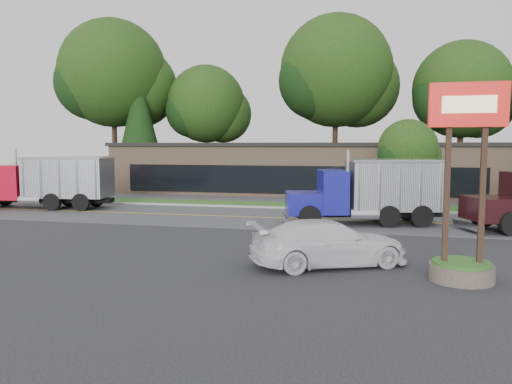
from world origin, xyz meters
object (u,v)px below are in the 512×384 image
dump_truck_blue (372,190)px  rally_car (329,243)px  dump_truck_red (50,181)px  bilo_sign (464,215)px

dump_truck_blue → rally_car: 9.69m
dump_truck_blue → rally_car: bearing=67.6°
dump_truck_blue → dump_truck_red: bearing=-19.2°
dump_truck_red → rally_car: size_ratio=1.72×
dump_truck_red → dump_truck_blue: same height
dump_truck_red → rally_car: 22.08m
dump_truck_red → bilo_sign: bearing=143.9°
bilo_sign → dump_truck_red: size_ratio=0.64×
bilo_sign → rally_car: bilo_sign is taller
dump_truck_blue → bilo_sign: bearing=90.3°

